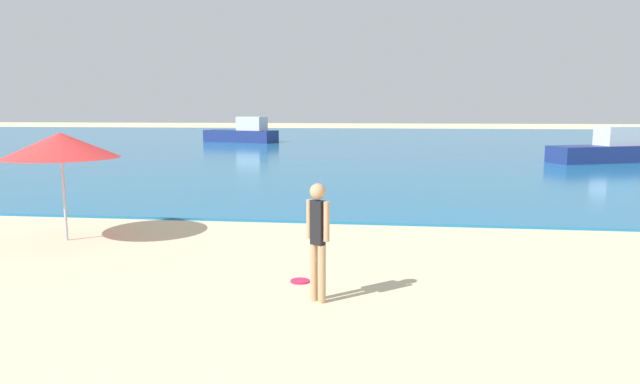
{
  "coord_description": "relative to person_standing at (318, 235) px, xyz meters",
  "views": [
    {
      "loc": [
        1.28,
        0.84,
        2.54
      ],
      "look_at": [
        0.12,
        10.3,
        1.11
      ],
      "focal_mm": 31.11,
      "sensor_mm": 36.0,
      "label": 1
    }
  ],
  "objects": [
    {
      "name": "person_standing",
      "position": [
        0.0,
        0.0,
        0.0
      ],
      "size": [
        0.32,
        0.23,
        1.59
      ],
      "rotation": [
        0.0,
        0.0,
        2.59
      ],
      "color": "tan",
      "rests_on": "ground"
    },
    {
      "name": "frisbee",
      "position": [
        -0.37,
        0.8,
        -0.89
      ],
      "size": [
        0.29,
        0.29,
        0.03
      ],
      "primitive_type": "cylinder",
      "color": "#E51E4C",
      "rests_on": "ground"
    },
    {
      "name": "boat_far",
      "position": [
        -9.96,
        33.81,
        -0.19
      ],
      "size": [
        5.88,
        3.41,
        1.9
      ],
      "rotation": [
        0.0,
        0.0,
        2.83
      ],
      "color": "navy",
      "rests_on": "water"
    },
    {
      "name": "boat_near",
      "position": [
        10.95,
        20.37,
        -0.27
      ],
      "size": [
        5.09,
        3.26,
        1.65
      ],
      "rotation": [
        0.0,
        0.0,
        3.52
      ],
      "color": "navy",
      "rests_on": "water"
    },
    {
      "name": "water",
      "position": [
        -0.39,
        35.0,
        -0.87
      ],
      "size": [
        160.0,
        60.0,
        0.06
      ],
      "primitive_type": "cube",
      "color": "#1E6B9E",
      "rests_on": "ground"
    },
    {
      "name": "beach_umbrella",
      "position": [
        -5.3,
        2.85,
        0.95
      ],
      "size": [
        2.16,
        2.16,
        2.1
      ],
      "color": "#B7B7BC",
      "rests_on": "ground"
    }
  ]
}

